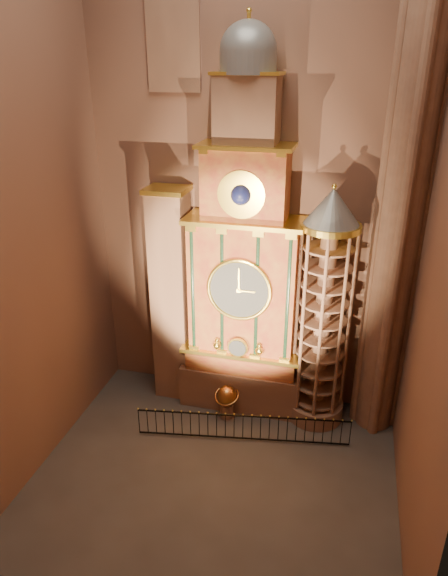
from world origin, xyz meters
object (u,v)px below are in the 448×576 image
(portrait_tower, at_px, (172,297))
(celestial_globe, at_px, (227,399))
(astronomical_clock, at_px, (244,273))
(iron_railing, at_px, (243,427))
(stair_turret, at_px, (323,314))

(portrait_tower, xyz_separation_m, celestial_globe, (2.97, -1.38, -4.17))
(portrait_tower, height_order, celestial_globe, portrait_tower)
(astronomical_clock, bearing_deg, iron_railing, -76.99)
(astronomical_clock, distance_m, stair_turret, 3.78)
(portrait_tower, bearing_deg, celestial_globe, -24.91)
(stair_turret, xyz_separation_m, celestial_globe, (-3.93, -1.10, -4.29))
(iron_railing, bearing_deg, portrait_tower, 145.28)
(stair_turret, xyz_separation_m, iron_railing, (-2.86, -2.52, -4.58))
(celestial_globe, bearing_deg, astronomical_clock, 72.66)
(astronomical_clock, xyz_separation_m, portrait_tower, (-3.40, 0.02, -1.53))
(portrait_tower, bearing_deg, stair_turret, -2.33)
(astronomical_clock, height_order, portrait_tower, astronomical_clock)
(astronomical_clock, distance_m, portrait_tower, 3.73)
(astronomical_clock, xyz_separation_m, iron_railing, (0.64, -2.78, -5.99))
(astronomical_clock, bearing_deg, stair_turret, -4.30)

